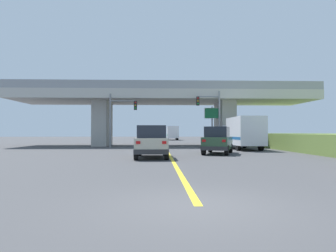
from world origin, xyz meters
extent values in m
plane|color=#424244|center=(0.00, 30.34, 0.00)|extent=(160.00, 160.00, 0.00)
cube|color=#B7B5AD|center=(0.00, 30.34, 5.86)|extent=(35.25, 8.37, 1.07)
cube|color=#A8A69F|center=(-7.46, 30.34, 2.66)|extent=(1.69, 5.02, 5.32)
cube|color=#A8A69F|center=(7.46, 30.34, 2.66)|extent=(1.69, 5.02, 5.32)
cube|color=gray|center=(0.00, 26.30, 6.84)|extent=(35.25, 0.20, 0.90)
cube|color=gray|center=(0.00, 34.38, 6.84)|extent=(35.25, 0.20, 0.90)
cube|color=yellow|center=(0.00, 13.65, 0.00)|extent=(0.20, 27.30, 0.01)
cube|color=#B7B29E|center=(-1.21, 12.70, 0.81)|extent=(1.95, 4.45, 0.90)
cube|color=#1E232D|center=(-1.21, 12.36, 1.64)|extent=(1.72, 2.45, 0.76)
cube|color=#2D2D30|center=(-1.21, 10.52, 0.50)|extent=(1.99, 0.20, 0.28)
cube|color=red|center=(-1.94, 10.45, 1.03)|extent=(0.24, 0.06, 0.16)
cube|color=red|center=(-0.48, 10.45, 1.03)|extent=(0.24, 0.06, 0.16)
cylinder|color=black|center=(-2.08, 14.37, 0.36)|extent=(0.26, 0.72, 0.72)
cylinder|color=black|center=(-0.33, 14.37, 0.36)|extent=(0.26, 0.72, 0.72)
cylinder|color=black|center=(-2.08, 11.02, 0.36)|extent=(0.26, 0.72, 0.72)
cylinder|color=black|center=(-0.33, 11.02, 0.36)|extent=(0.26, 0.72, 0.72)
cube|color=#2D4C33|center=(3.68, 15.99, 0.81)|extent=(3.08, 4.60, 0.90)
cube|color=#1E232D|center=(3.58, 15.69, 1.64)|extent=(2.26, 2.72, 0.76)
cube|color=#2D2D30|center=(3.02, 14.03, 0.50)|extent=(1.81, 0.78, 0.28)
cube|color=red|center=(2.35, 14.19, 1.03)|extent=(0.25, 0.13, 0.16)
cube|color=red|center=(3.64, 13.75, 1.03)|extent=(0.25, 0.13, 0.16)
cylinder|color=black|center=(3.43, 17.74, 0.36)|extent=(0.48, 0.77, 0.72)
cylinder|color=black|center=(4.95, 17.22, 0.36)|extent=(0.48, 0.77, 0.72)
cylinder|color=black|center=(2.41, 14.77, 0.36)|extent=(0.48, 0.77, 0.72)
cylinder|color=black|center=(3.94, 14.25, 0.36)|extent=(0.48, 0.77, 0.72)
cube|color=silver|center=(7.23, 24.63, 1.40)|extent=(2.20, 2.00, 1.90)
cube|color=silver|center=(7.23, 21.00, 1.73)|extent=(2.31, 5.26, 2.56)
cube|color=#195999|center=(7.23, 21.00, 1.09)|extent=(2.33, 5.16, 0.24)
cylinder|color=black|center=(6.23, 24.63, 0.45)|extent=(0.30, 0.90, 0.90)
cylinder|color=black|center=(8.23, 24.63, 0.45)|extent=(0.30, 0.90, 0.90)
cylinder|color=black|center=(6.23, 19.69, 0.45)|extent=(0.30, 0.90, 0.90)
cylinder|color=black|center=(8.23, 19.69, 0.45)|extent=(0.30, 0.90, 0.90)
cube|color=black|center=(-1.29, 40.64, 0.81)|extent=(1.84, 4.28, 0.90)
cube|color=#1E232D|center=(-1.29, 40.32, 1.64)|extent=(1.62, 2.35, 0.76)
cube|color=#2D2D30|center=(-1.29, 38.55, 0.50)|extent=(1.88, 0.20, 0.28)
cube|color=red|center=(-1.98, 38.48, 1.03)|extent=(0.24, 0.06, 0.16)
cube|color=red|center=(-0.60, 38.48, 1.03)|extent=(0.24, 0.06, 0.16)
cylinder|color=black|center=(-2.11, 42.23, 0.36)|extent=(0.26, 0.72, 0.72)
cylinder|color=black|center=(-0.47, 42.23, 0.36)|extent=(0.26, 0.72, 0.72)
cylinder|color=black|center=(-2.11, 39.05, 0.36)|extent=(0.26, 0.72, 0.72)
cylinder|color=black|center=(-0.47, 39.05, 0.36)|extent=(0.26, 0.72, 0.72)
cylinder|color=slate|center=(5.84, 25.73, 3.04)|extent=(0.18, 0.18, 6.08)
cylinder|color=slate|center=(4.68, 25.73, 5.45)|extent=(2.33, 0.12, 0.12)
cube|color=black|center=(3.51, 25.73, 4.97)|extent=(0.32, 0.26, 0.96)
sphere|color=red|center=(3.51, 25.58, 5.27)|extent=(0.16, 0.16, 0.16)
sphere|color=gold|center=(3.51, 25.58, 4.97)|extent=(0.16, 0.16, 0.16)
sphere|color=green|center=(3.51, 25.58, 4.67)|extent=(0.16, 0.16, 0.16)
cylinder|color=slate|center=(-5.84, 25.84, 2.87)|extent=(0.18, 0.18, 5.75)
cylinder|color=slate|center=(-4.51, 25.84, 4.97)|extent=(2.67, 0.12, 0.12)
cube|color=black|center=(-3.17, 25.84, 4.49)|extent=(0.32, 0.26, 0.96)
sphere|color=red|center=(-3.17, 25.69, 4.79)|extent=(0.16, 0.16, 0.16)
sphere|color=gold|center=(-3.17, 25.69, 4.49)|extent=(0.16, 0.16, 0.16)
sphere|color=green|center=(-3.17, 25.69, 4.19)|extent=(0.16, 0.16, 0.16)
cylinder|color=#56595E|center=(5.60, 28.70, 2.32)|extent=(0.14, 0.14, 4.64)
cube|color=#197242|center=(5.60, 28.64, 3.86)|extent=(1.74, 0.08, 1.17)
cube|color=white|center=(5.60, 28.64, 3.86)|extent=(1.82, 0.04, 1.25)
cube|color=silver|center=(2.44, 60.22, 1.40)|extent=(2.20, 2.00, 1.90)
cube|color=silver|center=(2.44, 56.91, 1.68)|extent=(2.31, 4.62, 2.46)
cube|color=#197F4C|center=(2.44, 56.91, 1.07)|extent=(2.33, 4.53, 0.24)
cylinder|color=black|center=(1.44, 60.22, 0.45)|extent=(0.30, 0.90, 0.90)
cylinder|color=black|center=(3.44, 60.22, 0.45)|extent=(0.30, 0.90, 0.90)
cylinder|color=black|center=(1.44, 55.76, 0.45)|extent=(0.30, 0.90, 0.90)
cylinder|color=black|center=(3.44, 55.76, 0.45)|extent=(0.30, 0.90, 0.90)
camera|label=1|loc=(-0.91, -6.51, 1.59)|focal=32.34mm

